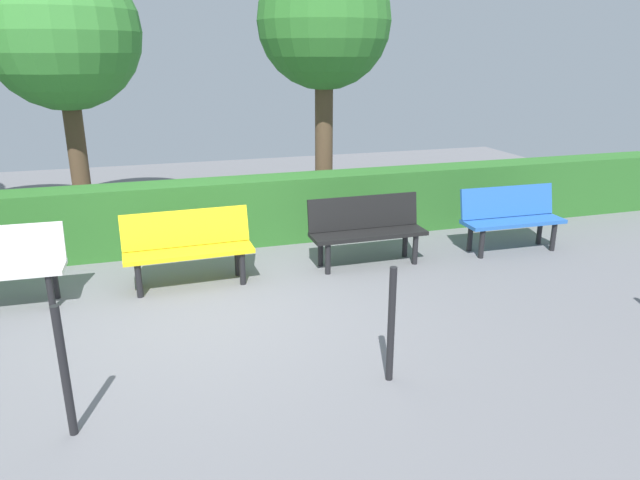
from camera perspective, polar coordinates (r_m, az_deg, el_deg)
ground_plane at (r=6.16m, az=-10.37°, el=-7.15°), size 17.74×17.74×0.00m
bench_blue at (r=8.25m, az=18.38°, el=2.31°), size 1.41×0.50×0.86m
bench_black at (r=7.32m, az=4.63°, el=1.26°), size 1.48×0.45×0.86m
bench_yellow at (r=6.81m, az=-12.95°, el=-0.46°), size 1.47×0.51×0.86m
hedge_row at (r=8.21m, az=-5.86°, el=2.97°), size 13.74×0.55×0.93m
tree_near at (r=9.52m, az=0.41°, el=20.65°), size 2.09×2.09×4.10m
tree_mid at (r=9.54m, az=-24.22°, el=18.15°), size 2.23×2.23×3.99m
railing_post_mid at (r=4.73m, az=7.07°, el=-8.35°), size 0.06×0.06×1.00m
railing_post_far at (r=4.43m, az=-23.99°, el=-11.89°), size 0.06×0.06×1.00m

